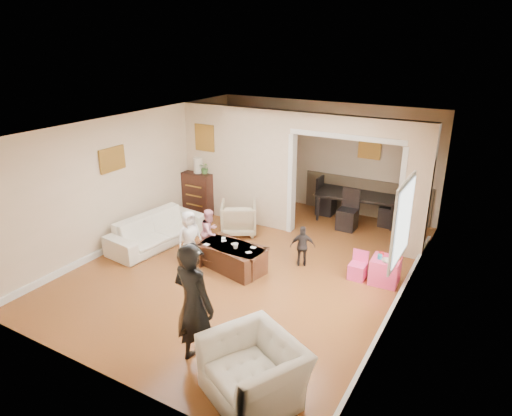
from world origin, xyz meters
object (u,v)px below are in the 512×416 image
Objects in this scene: play_table at (385,271)px; armchair_back at (239,218)px; armchair_front at (254,370)px; coffee_table at (233,257)px; adult_person at (194,305)px; dresser at (199,193)px; dining_table at (357,206)px; child_toddler at (303,246)px; coffee_cup at (235,246)px; child_kneel_b at (210,232)px; table_lamp at (198,165)px; sofa at (157,230)px; cyan_cup at (380,257)px; child_kneel_a at (189,237)px.

armchair_back is at bearing 170.29° from play_table.
armchair_back is 3.36m from play_table.
armchair_front is 3.47m from play_table.
coffee_table is 2.65m from adult_person.
adult_person reaches higher than dresser.
dining_table is 2.34× the size of child_toddler.
coffee_cup is at bearing -115.82° from dining_table.
coffee_table is 1.30× the size of child_kneel_b.
child_toddler is (3.25, -1.23, -0.80)m from table_lamp.
play_table is at bearing -13.04° from table_lamp.
adult_person is (3.16, -4.36, -0.34)m from table_lamp.
table_lamp is 0.39× the size of child_kneel_b.
sofa is 26.01× the size of cyan_cup.
table_lamp is at bearing 138.54° from coffee_cup.
armchair_back reaches higher than sofa.
dresser is at bearing -47.37° from child_toddler.
coffee_cup is at bearing -61.69° from adult_person.
table_lamp reaches higher than dresser.
dining_table reaches higher than coffee_table.
table_lamp is 0.36× the size of child_kneel_a.
sofa is 1.87× the size of armchair_front.
table_lamp is at bearing 35.11° from child_kneel_b.
adult_person is at bearing 61.83° from child_toddler.
child_kneel_a is 2.11m from child_toddler.
play_table is 1.51m from child_toddler.
armchair_back is 1.54m from dresser.
dresser is 1.09× the size of child_kneel_b.
play_table is 2.90m from dining_table.
child_kneel_a reaches higher than child_kneel_b.
adult_person is at bearing -114.71° from cyan_cup.
table_lamp is 3.50× the size of coffee_cup.
child_kneel_a is (-1.82, 2.23, -0.35)m from adult_person.
sofa is 4.42m from cyan_cup.
dresser reaches higher than cyan_cup.
child_toddler reaches higher than cyan_cup.
dining_table reaches higher than play_table.
armchair_front is at bearing -47.63° from dresser.
armchair_front reaches higher than sofa.
sofa is at bearing -81.21° from dresser.
dresser reaches higher than armchair_front.
sofa is at bearing -170.96° from cyan_cup.
armchair_back is at bearing -20.35° from dresser.
table_lamp is at bearing 0.00° from dresser.
coffee_table is at bearing 87.25° from armchair_back.
adult_person is (-1.58, -3.27, 0.63)m from play_table.
child_toddler is at bearing 128.39° from armchair_back.
table_lamp is 0.77× the size of play_table.
coffee_cup is 0.06× the size of adult_person.
child_kneel_b reaches higher than child_toddler.
coffee_cup is at bearing -60.61° from child_kneel_a.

